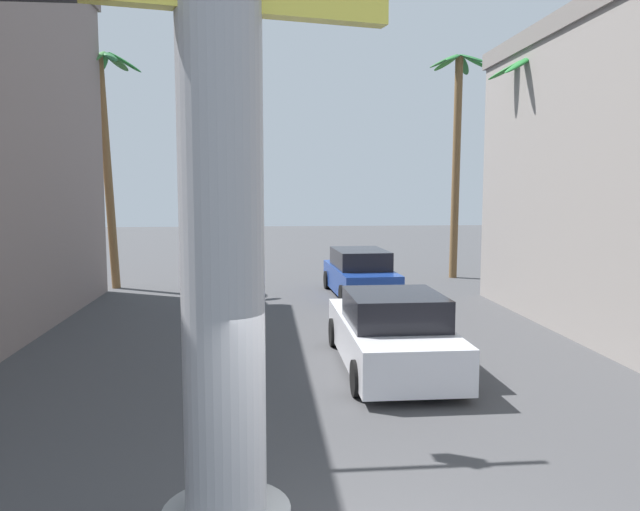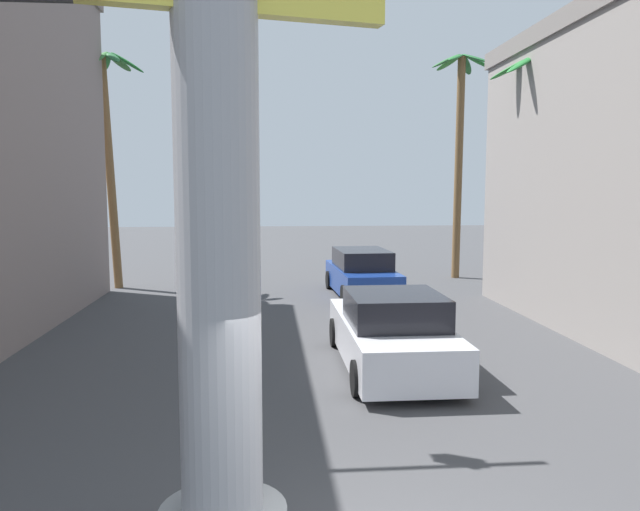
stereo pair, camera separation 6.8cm
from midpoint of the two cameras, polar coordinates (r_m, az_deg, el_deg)
name	(u,v)px [view 2 (the right image)]	position (r m, az deg, el deg)	size (l,w,h in m)	color
ground_plane	(305,336)	(15.31, -1.23, -7.35)	(89.13, 89.13, 0.00)	#424244
neon_sign_pole	(216,50)	(5.52, -9.16, 18.04)	(2.87, 1.16, 10.24)	#9E9EA3
street_lamp	(637,130)	(14.03, 27.11, 10.18)	(2.18, 0.28, 7.97)	#59595E
car_lead	(391,333)	(12.58, 6.70, -7.08)	(2.06, 4.95, 1.56)	black
car_far	(362,274)	(20.79, 3.93, -1.71)	(2.07, 4.78, 1.56)	black
palm_tree_far_right	(459,139)	(25.54, 12.70, 10.36)	(2.48, 2.23, 8.83)	brown
palm_tree_mid_right	(537,150)	(19.17, 19.36, 9.11)	(2.87, 2.95, 7.42)	brown
palm_tree_far_left	(110,140)	(23.36, -18.58, 9.99)	(2.43, 2.40, 8.29)	brown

